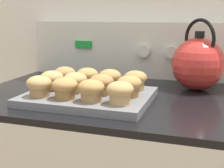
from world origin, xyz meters
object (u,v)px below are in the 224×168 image
Objects in this scene: muffin_r1_c1 at (75,82)px; muffin_r2_c3 at (135,80)px; muffin_r1_c2 at (101,84)px; muffin_r0_c0 at (39,85)px; muffin_r0_c1 at (65,87)px; muffin_r2_c0 at (65,75)px; muffin_r1_c0 at (52,80)px; muffin_r2_c1 at (87,76)px; muffin_r0_c3 at (120,92)px; muffin_r0_c2 at (91,90)px; tea_kettle at (198,63)px; muffin_pan at (89,97)px; muffin_r1_c3 at (129,85)px; muffin_r2_c2 at (110,78)px.

muffin_r1_c1 is 1.00× the size of muffin_r2_c3.
muffin_r0_c0 is at bearing -154.61° from muffin_r1_c2.
muffin_r0_c1 is 0.17m from muffin_r2_c0.
muffin_r2_c0 is at bearing 86.67° from muffin_r1_c0.
muffin_r2_c1 is (0.00, 0.08, 0.00)m from muffin_r1_c1.
muffin_r2_c0 is (0.00, 0.15, 0.00)m from muffin_r0_c0.
muffin_r0_c3 is 1.00× the size of muffin_r1_c1.
muffin_r0_c2 is 0.40m from tea_kettle.
muffin_pan is 5.09× the size of muffin_r2_c0.
muffin_r0_c3 is at bearing -25.73° from muffin_r1_c1.
muffin_r1_c1 and muffin_r1_c2 have the same top height.
muffin_r0_c2 is at bearing -43.91° from muffin_r1_c1.
muffin_r0_c3 is (0.12, -0.08, 0.04)m from muffin_pan.
muffin_pan is at bearing -179.64° from muffin_r1_c3.
muffin_r2_c3 is (0.23, 0.00, 0.00)m from muffin_r2_c0.
muffin_r0_c0 is at bearing -161.91° from muffin_r1_c3.
tea_kettle is (0.32, 0.31, 0.04)m from muffin_r0_c1.
muffin_r2_c0 is 0.23m from muffin_r2_c3.
muffin_r1_c0 and muffin_r1_c3 have the same top height.
muffin_r0_c2 is 1.00× the size of muffin_r0_c3.
muffin_r0_c1 is 0.07m from muffin_r1_c1.
muffin_r1_c1 and muffin_r1_c3 have the same top height.
muffin_r2_c0 and muffin_r2_c1 have the same top height.
muffin_r0_c1 is at bearing -63.59° from muffin_r2_c0.
tea_kettle is at bearing 25.56° from muffin_r2_c1.
muffin_r1_c2 is 0.34m from tea_kettle.
muffin_r0_c3 is at bearing -18.64° from muffin_r1_c0.
muffin_r2_c0 is (-0.23, 0.15, 0.00)m from muffin_r0_c3.
muffin_pan is 5.09× the size of muffin_r0_c1.
muffin_r1_c3 is at bearing -88.68° from muffin_r2_c3.
muffin_r0_c1 and muffin_r0_c3 have the same top height.
muffin_r2_c2 is 0.08m from muffin_r2_c3.
muffin_r2_c2 is (0.08, 0.08, 0.00)m from muffin_r1_c1.
muffin_r1_c1 is 0.16m from muffin_r1_c3.
muffin_r0_c1 and muffin_r1_c0 have the same top height.
muffin_r2_c1 is (0.08, 0.16, 0.00)m from muffin_r0_c0.
muffin_r0_c0 is 0.24m from muffin_r1_c3.
muffin_r1_c1 is 0.11m from muffin_r2_c2.
muffin_r1_c1 is (-0.16, 0.08, 0.00)m from muffin_r0_c3.
muffin_r2_c2 is (-0.08, 0.08, 0.00)m from muffin_r1_c3.
muffin_r0_c1 is 0.17m from muffin_r1_c3.
muffin_r2_c0 is at bearing 161.58° from muffin_r1_c3.
muffin_r2_c3 is (0.15, -0.00, 0.00)m from muffin_r2_c1.
muffin_r2_c2 is at bearing 45.21° from muffin_r0_c0.
muffin_r1_c1 is at bearing 45.50° from muffin_r0_c0.
muffin_r2_c1 reaches higher than muffin_pan.
muffin_r0_c0 is 0.22m from muffin_r2_c2.
muffin_pan is at bearing -65.05° from muffin_r2_c1.
tea_kettle reaches higher than muffin_r0_c2.
muffin_r0_c2 is 0.16m from muffin_r2_c2.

